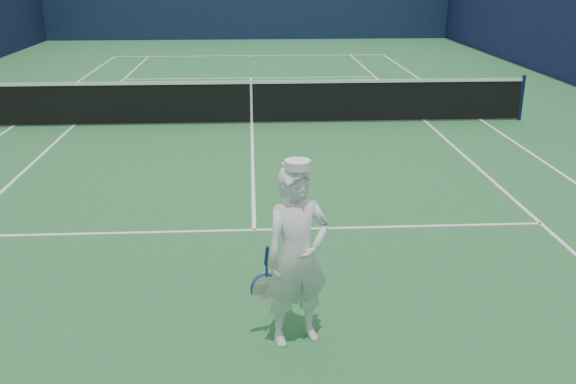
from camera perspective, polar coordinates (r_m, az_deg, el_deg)
The scene contains 5 objects.
ground at distance 15.11m, azimuth -3.24°, elevation 6.09°, with size 80.00×80.00×0.00m, color #256333.
court_markings at distance 15.10m, azimuth -3.24°, elevation 6.10°, with size 11.03×23.83×0.01m.
windscreen_fence at distance 14.77m, azimuth -3.39°, elevation 13.66°, with size 20.12×36.12×4.00m.
tennis_net at distance 14.99m, azimuth -3.28°, elevation 8.15°, with size 12.88×0.09×1.07m.
tennis_player at distance 6.11m, azimuth 0.81°, elevation -5.72°, with size 0.86×0.62×1.85m.
Camera 1 is at (-0.01, -14.69, 3.51)m, focal length 40.00 mm.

